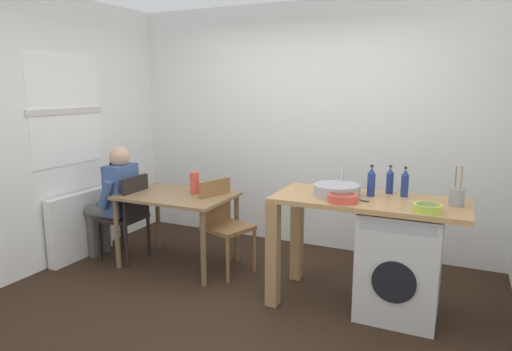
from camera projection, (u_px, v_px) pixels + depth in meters
name	position (u px, v px, depth m)	size (l,w,h in m)	color
ground_plane	(237.00, 306.00, 3.72)	(5.46, 5.46, 0.00)	black
wall_back	(308.00, 127.00, 5.02)	(4.60, 0.10, 2.70)	white
wall_window_side	(39.00, 133.00, 4.35)	(0.12, 3.80, 2.70)	white
radiator	(80.00, 225.00, 4.76)	(0.10, 0.80, 0.70)	white
dining_table	(177.00, 204.00, 4.49)	(1.10, 0.76, 0.74)	olive
chair_person_seat	(128.00, 213.00, 4.65)	(0.41, 0.41, 0.90)	black
chair_opposite	(223.00, 220.00, 4.38)	(0.50, 0.50, 0.90)	olive
seated_person	(115.00, 196.00, 4.69)	(0.50, 0.51, 1.20)	#595651
kitchen_counter	(342.00, 215.00, 3.67)	(1.50, 0.68, 0.92)	tan
washing_machine	(400.00, 262.00, 3.53)	(0.60, 0.61, 0.86)	silver
sink_basin	(337.00, 190.00, 3.65)	(0.38, 0.38, 0.09)	#9EA0A5
tap	(343.00, 175.00, 3.79)	(0.02, 0.02, 0.28)	#B2B2B7
bottle_tall_green	(371.00, 182.00, 3.61)	(0.06, 0.06, 0.26)	navy
bottle_squat_brown	(390.00, 181.00, 3.70)	(0.06, 0.06, 0.24)	navy
bottle_clear_small	(405.00, 183.00, 3.59)	(0.06, 0.06, 0.25)	navy
mixing_bowl	(343.00, 198.00, 3.43)	(0.23, 0.23, 0.06)	#D84C38
utensil_crock	(457.00, 197.00, 3.32)	(0.11, 0.11, 0.30)	gray
colander	(428.00, 208.00, 3.16)	(0.20, 0.20, 0.06)	#A8C63D
vase	(195.00, 183.00, 4.48)	(0.09, 0.09, 0.22)	#D84C38
scissors	(360.00, 200.00, 3.48)	(0.15, 0.06, 0.01)	#B2B2B7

